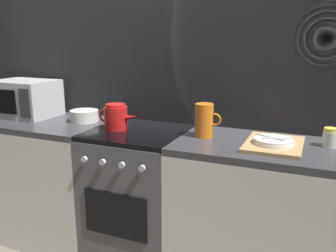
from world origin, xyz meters
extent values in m
cube|color=gray|center=(0.00, 0.33, 1.20)|extent=(3.60, 0.05, 2.40)
cube|color=#BCBCC1|center=(0.00, 0.30, 1.20)|extent=(3.58, 0.01, 2.39)
cube|color=silver|center=(-0.90, 0.00, 0.43)|extent=(1.20, 0.60, 0.86)
cube|color=#38383D|center=(-0.90, 0.00, 0.88)|extent=(1.20, 0.60, 0.04)
cube|color=#4C4C51|center=(0.00, 0.00, 0.43)|extent=(0.60, 0.60, 0.87)
cube|color=black|center=(0.00, 0.00, 0.89)|extent=(0.59, 0.59, 0.03)
cube|color=black|center=(0.00, -0.30, 0.45)|extent=(0.42, 0.01, 0.28)
cylinder|color=#B7B7BC|center=(-0.19, -0.32, 0.78)|extent=(0.04, 0.02, 0.04)
cylinder|color=#B7B7BC|center=(-0.06, -0.32, 0.78)|extent=(0.04, 0.02, 0.04)
cylinder|color=#B7B7BC|center=(0.06, -0.32, 0.78)|extent=(0.04, 0.02, 0.04)
cylinder|color=#B7B7BC|center=(0.19, -0.32, 0.78)|extent=(0.04, 0.02, 0.04)
cube|color=silver|center=(0.90, 0.00, 0.43)|extent=(1.20, 0.60, 0.86)
cube|color=#38383D|center=(0.90, 0.00, 0.88)|extent=(1.20, 0.60, 0.04)
cube|color=#B2B2B7|center=(-1.00, 0.07, 1.04)|extent=(0.46, 0.34, 0.27)
cube|color=black|center=(-1.05, -0.10, 1.04)|extent=(0.28, 0.01, 0.17)
cube|color=#333338|center=(-0.83, -0.10, 1.04)|extent=(0.09, 0.01, 0.21)
cylinder|color=red|center=(-0.14, -0.03, 0.98)|extent=(0.15, 0.15, 0.15)
cylinder|color=red|center=(-0.14, -0.03, 1.06)|extent=(0.13, 0.13, 0.02)
cone|color=red|center=(-0.03, -0.03, 0.99)|extent=(0.10, 0.04, 0.05)
torus|color=red|center=(-0.23, -0.03, 0.98)|extent=(0.08, 0.01, 0.08)
cylinder|color=silver|center=(-0.47, 0.09, 0.94)|extent=(0.20, 0.20, 0.08)
cylinder|color=orange|center=(0.43, 0.03, 1.00)|extent=(0.11, 0.11, 0.20)
torus|color=orange|center=(0.50, 0.03, 1.01)|extent=(0.08, 0.01, 0.08)
cube|color=tan|center=(0.85, -0.01, 0.91)|extent=(0.30, 0.40, 0.02)
cylinder|color=white|center=(0.85, -0.03, 0.93)|extent=(0.22, 0.22, 0.01)
cylinder|color=white|center=(0.85, -0.03, 0.94)|extent=(0.21, 0.21, 0.01)
cylinder|color=silver|center=(0.87, -0.03, 0.95)|extent=(0.16, 0.07, 0.01)
cube|color=silver|center=(0.83, -0.02, 0.95)|extent=(0.16, 0.09, 0.00)
cylinder|color=silver|center=(1.13, 0.10, 0.94)|extent=(0.08, 0.08, 0.08)
cylinder|color=#D8D14C|center=(1.13, 0.10, 0.99)|extent=(0.07, 0.07, 0.02)
camera|label=1|loc=(1.05, -1.97, 1.47)|focal=38.37mm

